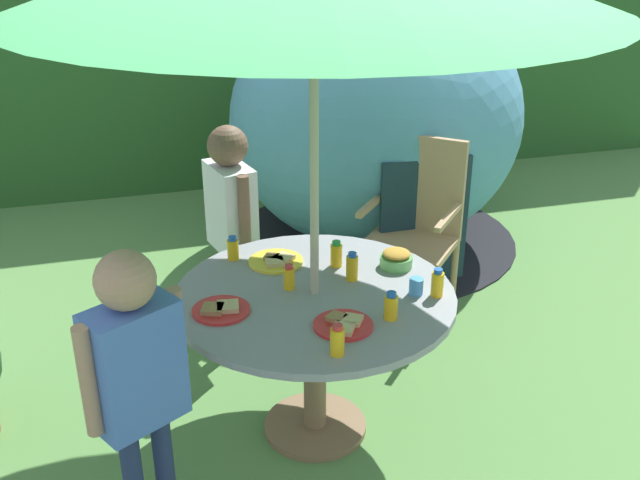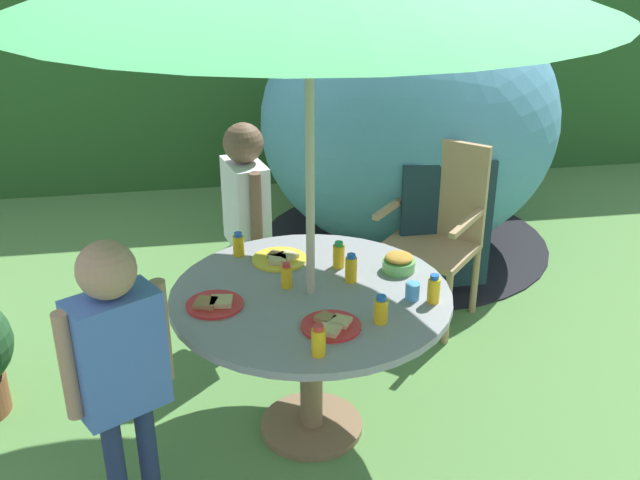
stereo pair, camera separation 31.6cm
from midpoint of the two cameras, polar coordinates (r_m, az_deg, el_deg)
name	(u,v)px [view 2 (the right image)]	position (r m, az deg, el deg)	size (l,w,h in m)	color
ground_plane	(312,429)	(3.52, 2.00, -14.51)	(10.00, 10.00, 0.02)	#548442
hedge_backdrop	(246,56)	(6.40, -4.27, 14.01)	(9.00, 0.70, 2.06)	#285623
garden_table	(311,319)	(3.18, 2.16, -6.24)	(1.19, 1.19, 0.71)	brown
wooden_chair	(436,223)	(4.24, 11.08, 1.24)	(0.66, 0.65, 1.02)	tan
dome_tent	(409,123)	(5.02, 8.72, 8.90)	(2.03, 2.03, 1.75)	teal
child_in_white_shirt	(246,205)	(3.85, -3.41, 2.70)	(0.24, 0.40, 1.21)	brown
child_in_blue_shirt	(118,354)	(2.67, -12.12, -8.71)	(0.36, 0.30, 1.20)	navy
snack_bowl	(399,263)	(3.31, 8.85, -1.80)	(0.15, 0.15, 0.08)	#66B259
plate_front_edge	(214,304)	(3.01, -5.20, -5.01)	(0.23, 0.23, 0.03)	red
plate_mid_right	(331,325)	(2.86, 4.07, -6.69)	(0.23, 0.23, 0.03)	red
plate_far_right	(280,259)	(3.37, -0.44, -1.51)	(0.25, 0.25, 0.03)	yellow
juice_bottle_near_left	(238,245)	(3.41, -3.70, -0.43)	(0.05, 0.05, 0.11)	yellow
juice_bottle_near_right	(286,276)	(3.12, 0.28, -2.87)	(0.05, 0.05, 0.11)	yellow
juice_bottle_far_left	(434,289)	(3.07, 11.73, -3.84)	(0.05, 0.05, 0.12)	yellow
juice_bottle_center_front	(318,341)	(2.68, 3.30, -7.91)	(0.05, 0.05, 0.12)	yellow
juice_bottle_center_back	(351,269)	(3.18, 5.28, -2.29)	(0.05, 0.05, 0.13)	yellow
juice_bottle_mid_left	(339,255)	(3.30, 4.20, -1.25)	(0.05, 0.05, 0.12)	yellow
juice_bottle_back_edge	(381,310)	(2.89, 7.87, -5.47)	(0.05, 0.05, 0.12)	yellow
cup_near	(412,291)	(3.09, 10.10, -4.00)	(0.06, 0.06, 0.07)	#4C99D8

